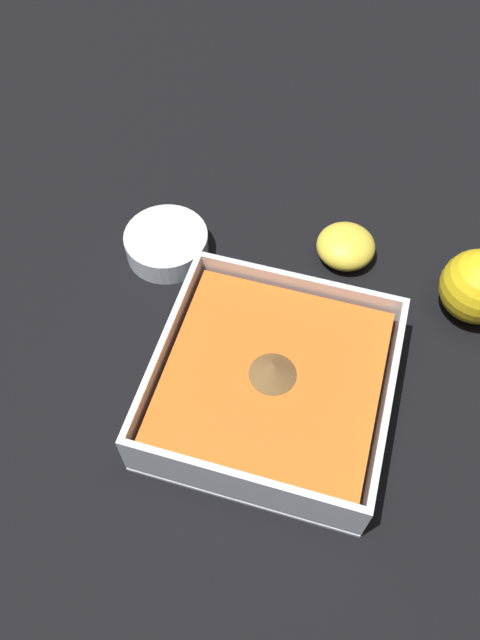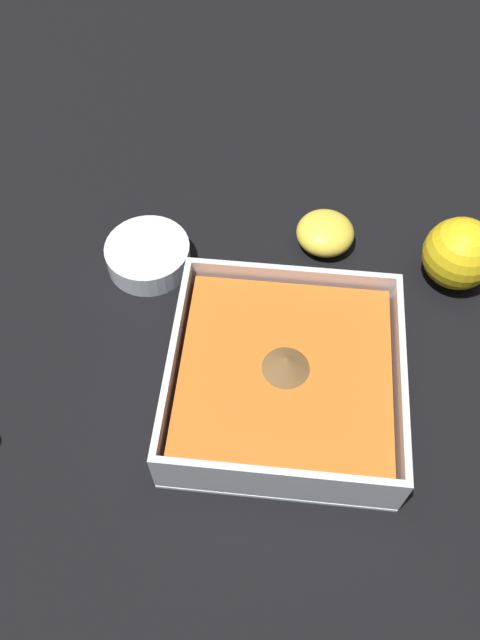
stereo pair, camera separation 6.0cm
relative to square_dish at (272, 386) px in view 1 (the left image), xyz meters
The scene contains 4 objects.
ground_plane 0.05m from the square_dish, 106.21° to the right, with size 4.00×4.00×0.00m, color black.
square_dish is the anchor object (origin of this frame).
spice_bowl 0.21m from the square_dish, 42.52° to the right, with size 0.09×0.09×0.03m.
lemon_half 0.19m from the square_dish, 100.04° to the right, with size 0.06×0.06×0.04m.
Camera 1 is at (-0.03, 0.30, 0.54)m, focal length 35.00 mm.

